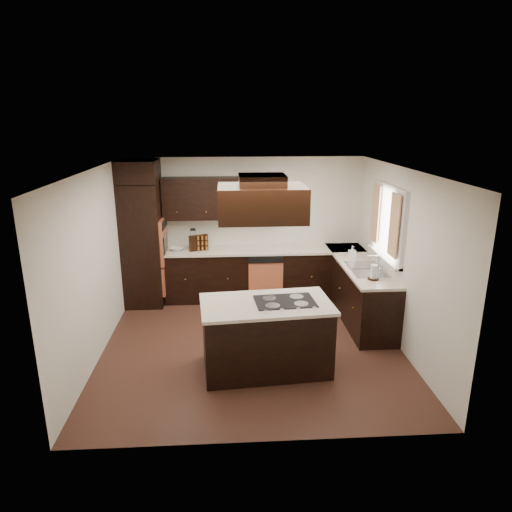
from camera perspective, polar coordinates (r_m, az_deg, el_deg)
The scene contains 30 objects.
floor at distance 6.75m, azimuth -0.53°, elevation -10.98°, with size 4.20×4.20×0.02m, color brown.
ceiling at distance 6.00m, azimuth -0.60°, elevation 10.83°, with size 4.20×4.20×0.02m, color silver.
wall_back at distance 8.29m, azimuth -1.35°, elevation 3.66°, with size 4.20×0.02×2.50m, color silver.
wall_front at distance 4.30m, azimuth 0.97°, elevation -9.20°, with size 4.20×0.02×2.50m, color silver.
wall_left at distance 6.50m, azimuth -19.47°, elevation -1.04°, with size 0.02×4.20×2.50m, color silver.
wall_right at distance 6.70m, azimuth 17.75°, elevation -0.35°, with size 0.02×4.20×2.50m, color silver.
oven_column at distance 8.07m, azimuth -13.92°, elevation 1.41°, with size 0.65×0.75×2.12m, color black.
wall_oven_face at distance 8.00m, azimuth -11.48°, elevation 1.87°, with size 0.05×0.62×0.78m, color #D26A42.
base_cabinets_back at distance 8.22m, azimuth -0.98°, elevation -2.34°, with size 2.93×0.60×0.88m, color black.
base_cabinets_right at distance 7.67m, azimuth 12.67°, elevation -4.21°, with size 0.60×2.40×0.88m, color black.
countertop_back at distance 8.07m, azimuth -0.99°, elevation 0.72°, with size 2.93×0.63×0.04m, color beige.
countertop_right at distance 7.51m, azimuth 12.78°, elevation -0.93°, with size 0.63×2.40×0.04m, color beige.
upper_cabinets at distance 8.00m, azimuth -4.43°, elevation 7.22°, with size 2.00×0.34×0.72m, color black.
dishwasher_front at distance 7.98m, azimuth 1.22°, elevation -3.28°, with size 0.60×0.05×0.72m, color #D26A42.
window_frame at distance 7.09m, azimuth 16.17°, elevation 4.05°, with size 0.06×1.32×1.12m, color silver.
window_pane at distance 7.10m, azimuth 16.38°, elevation 4.04°, with size 0.00×1.20×1.00m, color white.
curtain_left at distance 6.68m, azimuth 16.89°, elevation 3.66°, with size 0.02×0.34×0.90m, color #F9DFB6.
curtain_right at distance 7.45m, azimuth 14.70°, elevation 5.15°, with size 0.02×0.34×0.90m, color #F9DFB6.
sink_rim at distance 7.19m, azimuth 13.67°, elevation -1.59°, with size 0.52×0.84×0.01m, color silver.
island at distance 5.95m, azimuth 1.26°, elevation -10.14°, with size 1.58×0.86×0.88m, color black.
island_top at distance 5.75m, azimuth 1.29°, elevation -6.05°, with size 1.64×0.92×0.04m, color beige.
cooktop at distance 5.79m, azimuth 3.64°, elevation -5.67°, with size 0.75×0.50×0.01m, color black.
range_hood at distance 5.51m, azimuth 0.76°, elevation 6.62°, with size 1.05×0.72×0.42m, color black.
hood_duct at distance 5.47m, azimuth 0.77°, elevation 9.46°, with size 0.55×0.50×0.13m, color black.
blender_base at distance 8.08m, azimuth -7.81°, elevation 1.09°, with size 0.15×0.15×0.10m, color silver.
blender_pitcher at distance 8.03m, azimuth -7.86°, elevation 2.33°, with size 0.13×0.13×0.26m, color silver.
spice_rack at distance 8.02m, azimuth -7.20°, elevation 1.66°, with size 0.33×0.08×0.28m, color black.
mixing_bowl at distance 8.09m, azimuth -9.83°, elevation 0.87°, with size 0.23×0.23×0.06m, color silver.
soap_bottle at distance 7.68m, azimuth 11.94°, elevation 0.48°, with size 0.09×0.10×0.21m, color silver.
paper_towel at distance 6.73m, azimuth 14.50°, elevation -1.98°, with size 0.10×0.10×0.22m, color silver.
Camera 1 is at (-0.32, -5.96, 3.13)m, focal length 32.00 mm.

